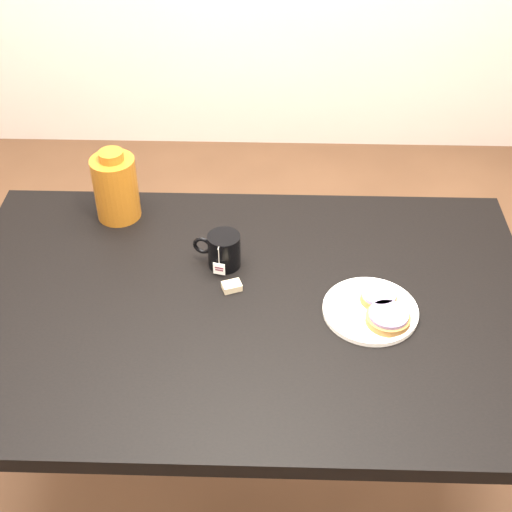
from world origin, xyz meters
The scene contains 8 objects.
ground_plane centered at (0.00, 0.00, 0.00)m, with size 4.00×4.00×0.00m, color brown.
table centered at (0.00, 0.00, 0.67)m, with size 1.40×0.90×0.75m.
plate centered at (0.30, -0.03, 0.76)m, with size 0.22×0.22×0.02m.
bagel_back centered at (0.32, 0.00, 0.78)m, with size 0.11×0.11×0.03m.
bagel_front centered at (0.33, -0.07, 0.77)m, with size 0.14×0.14×0.03m.
mug centered at (-0.06, 0.14, 0.80)m, with size 0.13×0.10×0.09m.
teabag_pouch centered at (-0.03, 0.05, 0.76)m, with size 0.04×0.03×0.02m, color #C6B793.
bagel_package centered at (-0.36, 0.34, 0.84)m, with size 0.15×0.15×0.20m.
Camera 1 is at (0.06, -1.23, 1.92)m, focal length 50.00 mm.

